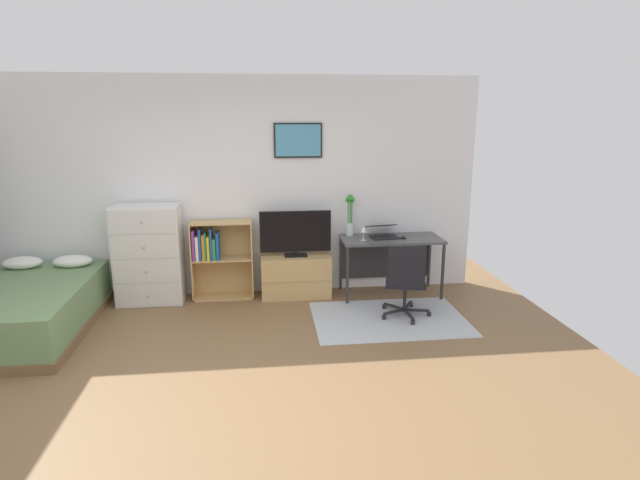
{
  "coord_description": "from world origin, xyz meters",
  "views": [
    {
      "loc": [
        0.34,
        -3.95,
        2.24
      ],
      "look_at": [
        0.97,
        1.5,
        0.88
      ],
      "focal_mm": 28.73,
      "sensor_mm": 36.0,
      "label": 1
    }
  ],
  "objects": [
    {
      "name": "ground_plane",
      "position": [
        0.0,
        0.0,
        0.0
      ],
      "size": [
        7.2,
        7.2,
        0.0
      ],
      "primitive_type": "plane",
      "color": "brown"
    },
    {
      "name": "office_chair",
      "position": [
        1.91,
        1.3,
        0.46
      ],
      "size": [
        0.58,
        0.57,
        0.86
      ],
      "rotation": [
        0.0,
        0.0,
        -0.25
      ],
      "color": "#232326",
      "rests_on": "ground_plane"
    },
    {
      "name": "tv_stand",
      "position": [
        0.74,
        2.17,
        0.26
      ],
      "size": [
        0.86,
        0.41,
        0.53
      ],
      "color": "tan",
      "rests_on": "ground_plane"
    },
    {
      "name": "bed",
      "position": [
        -2.15,
        1.38,
        0.26
      ],
      "size": [
        1.29,
        1.99,
        0.63
      ],
      "rotation": [
        0.0,
        0.0,
        0.01
      ],
      "color": "brown",
      "rests_on": "ground_plane"
    },
    {
      "name": "computer_mouse",
      "position": [
        2.08,
        2.04,
        0.76
      ],
      "size": [
        0.06,
        0.1,
        0.03
      ],
      "primitive_type": "ellipsoid",
      "color": "#262628",
      "rests_on": "desk"
    },
    {
      "name": "desk",
      "position": [
        1.93,
        2.16,
        0.6
      ],
      "size": [
        1.24,
        0.58,
        0.74
      ],
      "color": "#4C4C4F",
      "rests_on": "ground_plane"
    },
    {
      "name": "bamboo_vase",
      "position": [
        1.44,
        2.28,
        1.02
      ],
      "size": [
        0.12,
        0.1,
        0.52
      ],
      "color": "silver",
      "rests_on": "desk"
    },
    {
      "name": "television",
      "position": [
        0.74,
        2.15,
        0.81
      ],
      "size": [
        0.88,
        0.16,
        0.57
      ],
      "color": "black",
      "rests_on": "tv_stand"
    },
    {
      "name": "area_rug",
      "position": [
        1.73,
        1.29,
        0.0
      ],
      "size": [
        1.7,
        1.2,
        0.01
      ],
      "primitive_type": "cube",
      "color": "#B2B7BC",
      "rests_on": "ground_plane"
    },
    {
      "name": "wall_back_with_posters",
      "position": [
        0.01,
        2.43,
        1.35
      ],
      "size": [
        6.12,
        0.09,
        2.7
      ],
      "color": "white",
      "rests_on": "ground_plane"
    },
    {
      "name": "laptop",
      "position": [
        1.84,
        2.17,
        0.8
      ],
      "size": [
        0.4,
        0.43,
        0.16
      ],
      "rotation": [
        0.0,
        0.0,
        0.14
      ],
      "color": "black",
      "rests_on": "desk"
    },
    {
      "name": "wine_glass",
      "position": [
        1.56,
        2.0,
        0.87
      ],
      "size": [
        0.07,
        0.07,
        0.18
      ],
      "color": "silver",
      "rests_on": "desk"
    },
    {
      "name": "dresser",
      "position": [
        -1.02,
        2.15,
        0.6
      ],
      "size": [
        0.78,
        0.46,
        1.2
      ],
      "color": "silver",
      "rests_on": "ground_plane"
    },
    {
      "name": "bookshelf",
      "position": [
        -0.23,
        2.22,
        0.56
      ],
      "size": [
        0.75,
        0.3,
        0.97
      ],
      "color": "tan",
      "rests_on": "ground_plane"
    }
  ]
}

